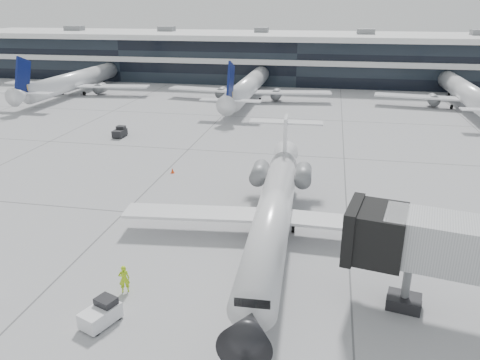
# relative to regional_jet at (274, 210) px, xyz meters

# --- Properties ---
(ground) EXTENTS (220.00, 220.00, 0.00)m
(ground) POSITION_rel_regional_jet_xyz_m (-3.99, 2.35, -2.46)
(ground) COLOR gray
(ground) RESTS_ON ground
(terminal) EXTENTS (170.00, 22.00, 10.00)m
(terminal) POSITION_rel_regional_jet_xyz_m (-3.99, 84.35, 2.54)
(terminal) COLOR black
(terminal) RESTS_ON ground
(bg_jet_left) EXTENTS (32.00, 40.00, 9.60)m
(bg_jet_left) POSITION_rel_regional_jet_xyz_m (-48.99, 57.35, -2.46)
(bg_jet_left) COLOR white
(bg_jet_left) RESTS_ON ground
(bg_jet_center) EXTENTS (32.00, 40.00, 9.60)m
(bg_jet_center) POSITION_rel_regional_jet_xyz_m (-11.99, 57.35, -2.46)
(bg_jet_center) COLOR white
(bg_jet_center) RESTS_ON ground
(bg_jet_right) EXTENTS (32.00, 40.00, 9.60)m
(bg_jet_right) POSITION_rel_regional_jet_xyz_m (28.01, 57.35, -2.46)
(bg_jet_right) COLOR white
(bg_jet_right) RESTS_ON ground
(regional_jet) EXTENTS (25.01, 31.16, 7.20)m
(regional_jet) POSITION_rel_regional_jet_xyz_m (0.00, 0.00, 0.00)
(regional_jet) COLOR white
(regional_jet) RESTS_ON ground
(ramp_worker) EXTENTS (0.85, 0.74, 1.98)m
(ramp_worker) POSITION_rel_regional_jet_xyz_m (-8.68, -9.55, -1.47)
(ramp_worker) COLOR #A5D916
(ramp_worker) RESTS_ON ground
(baggage_tug) EXTENTS (2.15, 2.69, 1.49)m
(baggage_tug) POSITION_rel_regional_jet_xyz_m (-8.69, -12.85, -1.79)
(baggage_tug) COLOR silver
(baggage_tug) RESTS_ON ground
(traffic_cone) EXTENTS (0.46, 0.46, 0.60)m
(traffic_cone) POSITION_rel_regional_jet_xyz_m (-13.08, 13.24, -2.18)
(traffic_cone) COLOR #FF3F0D
(traffic_cone) RESTS_ON ground
(far_tug) EXTENTS (1.45, 2.38, 1.49)m
(far_tug) POSITION_rel_regional_jet_xyz_m (-25.40, 26.50, -1.79)
(far_tug) COLOR black
(far_tug) RESTS_ON ground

